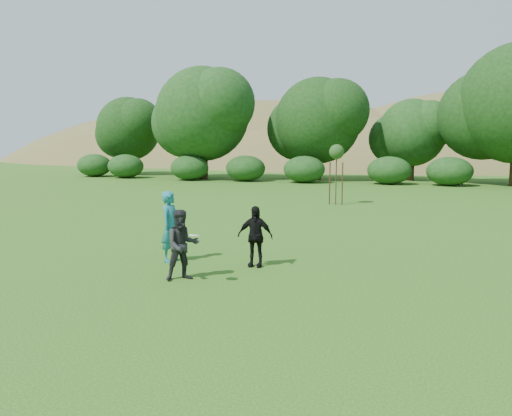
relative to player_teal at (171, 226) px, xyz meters
The scene contains 8 objects.
ground 1.79m from the player_teal, 26.05° to the right, with size 120.00×120.00×0.00m, color #19470C.
player_teal is the anchor object (origin of this frame).
player_grey 1.79m from the player_teal, 53.18° to the right, with size 0.73×0.57×1.51m, color #232426.
player_black 2.15m from the player_teal, ahead, with size 0.84×0.35×1.44m, color black.
frisbee 2.30m from the player_teal, 48.21° to the right, with size 0.27×0.27×0.08m.
sapling 12.97m from the player_teal, 82.20° to the left, with size 0.70×0.70×2.85m.
hillside 68.97m from the player_teal, 89.28° to the left, with size 150.00×72.00×52.00m.
tree_row 28.66m from the player_teal, 80.59° to the left, with size 53.92×10.38×9.62m.
Camera 1 is at (4.57, -10.00, 2.89)m, focal length 35.00 mm.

